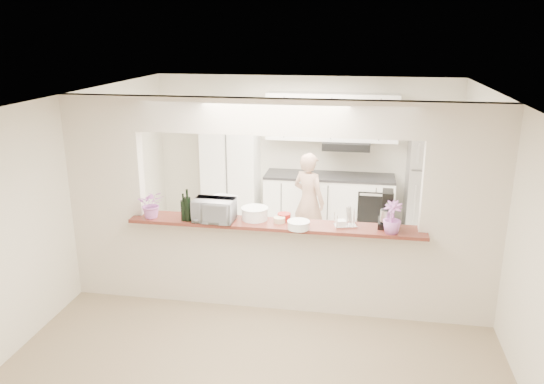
% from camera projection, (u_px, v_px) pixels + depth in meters
% --- Properties ---
extents(floor, '(6.00, 6.00, 0.00)m').
position_uv_depth(floor, '(275.00, 306.00, 6.43)').
color(floor, gray).
rests_on(floor, ground).
extents(tile_overlay, '(5.00, 2.90, 0.01)m').
position_uv_depth(tile_overlay, '(292.00, 254.00, 7.89)').
color(tile_overlay, silver).
rests_on(tile_overlay, floor).
extents(partition, '(5.00, 0.15, 2.50)m').
position_uv_depth(partition, '(276.00, 189.00, 5.99)').
color(partition, beige).
rests_on(partition, floor).
extents(bar_counter, '(3.40, 0.38, 1.09)m').
position_uv_depth(bar_counter, '(275.00, 262.00, 6.26)').
color(bar_counter, beige).
rests_on(bar_counter, floor).
extents(kitchen_cabinets, '(3.15, 0.62, 2.25)m').
position_uv_depth(kitchen_cabinets, '(291.00, 171.00, 8.74)').
color(kitchen_cabinets, white).
rests_on(kitchen_cabinets, floor).
extents(refrigerator, '(0.75, 0.70, 1.70)m').
position_uv_depth(refrigerator, '(431.00, 186.00, 8.35)').
color(refrigerator, '#A6A7AB').
rests_on(refrigerator, floor).
extents(flower_left, '(0.36, 0.34, 0.33)m').
position_uv_depth(flower_left, '(152.00, 204.00, 6.19)').
color(flower_left, '#CE6DAE').
rests_on(flower_left, bar_counter).
extents(wine_bottle_a, '(0.07, 0.07, 0.33)m').
position_uv_depth(wine_bottle_a, '(184.00, 210.00, 6.10)').
color(wine_bottle_a, black).
rests_on(wine_bottle_a, bar_counter).
extents(wine_bottle_b, '(0.08, 0.08, 0.38)m').
position_uv_depth(wine_bottle_b, '(188.00, 209.00, 6.09)').
color(wine_bottle_b, black).
rests_on(wine_bottle_b, bar_counter).
extents(toaster_oven, '(0.48, 0.33, 0.26)m').
position_uv_depth(toaster_oven, '(214.00, 210.00, 6.09)').
color(toaster_oven, '#A4A3A8').
rests_on(toaster_oven, bar_counter).
extents(serving_bowls, '(0.41, 0.41, 0.24)m').
position_uv_depth(serving_bowls, '(222.00, 208.00, 6.21)').
color(serving_bowls, white).
rests_on(serving_bowls, bar_counter).
extents(plate_stack_a, '(0.31, 0.31, 0.14)m').
position_uv_depth(plate_stack_a, '(255.00, 213.00, 6.16)').
color(plate_stack_a, white).
rests_on(plate_stack_a, bar_counter).
extents(plate_stack_b, '(0.25, 0.25, 0.09)m').
position_uv_depth(plate_stack_b, '(299.00, 225.00, 5.87)').
color(plate_stack_b, white).
rests_on(plate_stack_b, bar_counter).
extents(red_bowl, '(0.16, 0.16, 0.07)m').
position_uv_depth(red_bowl, '(284.00, 216.00, 6.16)').
color(red_bowl, maroon).
rests_on(red_bowl, bar_counter).
extents(tan_bowl, '(0.13, 0.13, 0.06)m').
position_uv_depth(tan_bowl, '(279.00, 220.00, 6.06)').
color(tan_bowl, '#C3B089').
rests_on(tan_bowl, bar_counter).
extents(utensil_caddy, '(0.27, 0.21, 0.23)m').
position_uv_depth(utensil_caddy, '(346.00, 218.00, 5.92)').
color(utensil_caddy, silver).
rests_on(utensil_caddy, bar_counter).
extents(stand_mixer, '(0.19, 0.29, 0.42)m').
position_uv_depth(stand_mixer, '(387.00, 210.00, 5.91)').
color(stand_mixer, black).
rests_on(stand_mixer, bar_counter).
extents(flower_right, '(0.23, 0.23, 0.36)m').
position_uv_depth(flower_right, '(392.00, 217.00, 5.71)').
color(flower_right, '#BF73D6').
rests_on(flower_right, bar_counter).
extents(person, '(0.64, 0.58, 1.48)m').
position_uv_depth(person, '(309.00, 202.00, 7.95)').
color(person, tan).
rests_on(person, floor).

